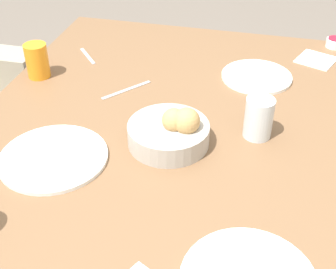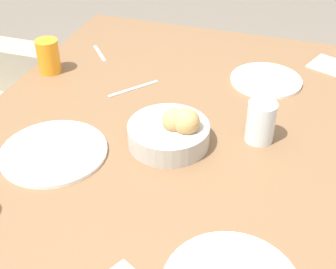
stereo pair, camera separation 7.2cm
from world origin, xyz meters
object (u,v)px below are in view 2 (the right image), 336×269
Objects in this scene: juice_glass at (48,56)px; knife_silver at (134,88)px; bread_basket at (170,133)px; spoon_coffee at (100,53)px; plate_near_right at (266,80)px; plate_far_center at (54,152)px; water_tumbler at (261,122)px; napkin at (330,65)px.

knife_silver is at bearing -93.89° from juice_glass.
bread_basket is 1.92× the size of juice_glass.
bread_basket is 0.57m from spoon_coffee.
plate_near_right is 0.68m from juice_glass.
plate_far_center reaches higher than spoon_coffee.
juice_glass is 0.99× the size of water_tumbler.
bread_basket is 0.23m from water_tumbler.
plate_near_right is 0.25m from napkin.
water_tumbler is at bearing -102.83° from juice_glass.
water_tumbler is at bearing -109.04° from knife_silver.
juice_glass is 0.71m from water_tumbler.
plate_near_right is 0.41m from knife_silver.
spoon_coffee is at bearing 13.21° from plate_far_center.
bread_basket is 0.44m from plate_near_right.
plate_near_right is at bearing 132.71° from napkin.
bread_basket is 0.29m from plate_far_center.
spoon_coffee is (0.41, 0.39, -0.03)m from bread_basket.
plate_near_right is 2.11× the size of spoon_coffee.
spoon_coffee is at bearing 101.54° from napkin.
juice_glass is (0.25, 0.48, 0.02)m from bread_basket.
napkin is (0.32, -0.84, -0.05)m from juice_glass.
plate_near_right is at bearing 5.00° from water_tumbler.
napkin is at bearing -58.65° from knife_silver.
plate_near_right and plate_far_center have the same top height.
juice_glass reaches higher than plate_far_center.
plate_near_right reaches higher than spoon_coffee.
spoon_coffee is (0.01, 0.57, -0.00)m from plate_near_right.
water_tumbler reaches higher than spoon_coffee.
juice_glass is at bearing 30.62° from plate_far_center.
juice_glass is (0.37, 0.22, 0.05)m from plate_far_center.
knife_silver is 0.65m from napkin.
plate_near_right is 0.57m from spoon_coffee.
water_tumbler is at bearing -175.00° from plate_near_right.
plate_near_right is at bearing -40.23° from plate_far_center.
plate_far_center is 0.52m from water_tumbler.
water_tumbler is 0.78× the size of knife_silver.
knife_silver and spoon_coffee have the same top height.
water_tumbler is (0.22, -0.47, 0.05)m from plate_far_center.
spoon_coffee is (0.16, -0.09, -0.05)m from juice_glass.
juice_glass reaches higher than napkin.
knife_silver is at bearing -132.98° from spoon_coffee.
juice_glass is 0.77× the size of knife_silver.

